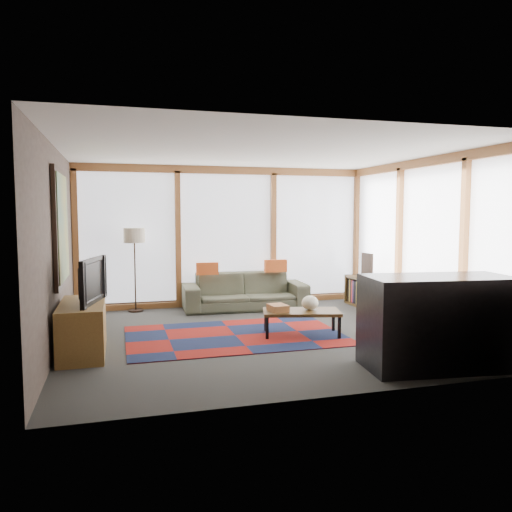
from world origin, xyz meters
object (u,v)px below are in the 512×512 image
object	(u,v)px
coffee_table	(301,323)
bookshelf	(382,297)
television	(86,280)
floor_lamp	(135,270)
tv_console	(83,328)
bar_counter	(438,322)
sofa	(245,291)

from	to	relation	value
coffee_table	bookshelf	world-z (taller)	bookshelf
coffee_table	television	size ratio (longest dim) A/B	1.11
floor_lamp	television	world-z (taller)	floor_lamp
bookshelf	television	distance (m)	5.01
floor_lamp	tv_console	xyz separation A→B (m)	(-0.73, -2.55, -0.42)
coffee_table	tv_console	world-z (taller)	tv_console
television	bar_counter	xyz separation A→B (m)	(3.84, -1.64, -0.40)
tv_console	television	bearing A→B (deg)	-26.21
sofa	floor_lamp	bearing A→B (deg)	174.31
floor_lamp	coffee_table	size ratio (longest dim) A/B	1.37
coffee_table	television	xyz separation A→B (m)	(-2.88, -0.15, 0.74)
bookshelf	television	bearing A→B (deg)	-165.38
tv_console	television	xyz separation A→B (m)	(0.06, -0.03, 0.60)
television	tv_console	bearing A→B (deg)	77.73
floor_lamp	bar_counter	distance (m)	5.27
bar_counter	bookshelf	bearing A→B (deg)	77.89
sofa	bar_counter	xyz separation A→B (m)	(1.24, -3.93, 0.19)
television	coffee_table	bearing A→B (deg)	-73.10
sofa	television	world-z (taller)	television
floor_lamp	television	xyz separation A→B (m)	(-0.68, -2.57, 0.18)
sofa	bookshelf	distance (m)	2.44
tv_console	bar_counter	size ratio (longest dim) A/B	0.78
television	sofa	bearing A→B (deg)	-34.69
bookshelf	bar_counter	xyz separation A→B (m)	(-0.97, -2.89, 0.25)
floor_lamp	bar_counter	size ratio (longest dim) A/B	0.90
floor_lamp	television	size ratio (longest dim) A/B	1.52
tv_console	bar_counter	world-z (taller)	bar_counter
bookshelf	tv_console	xyz separation A→B (m)	(-4.86, -1.23, 0.04)
coffee_table	bar_counter	size ratio (longest dim) A/B	0.66
tv_console	bar_counter	bearing A→B (deg)	-23.11
bookshelf	bar_counter	size ratio (longest dim) A/B	1.34
tv_console	coffee_table	bearing A→B (deg)	2.37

